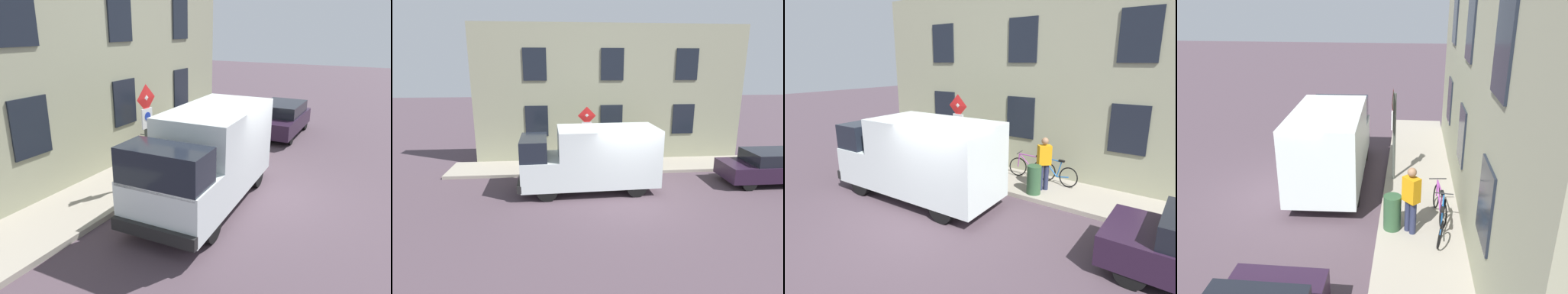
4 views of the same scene
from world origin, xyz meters
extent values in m
plane|color=#4B3B45|center=(0.00, 0.00, 0.00)|extent=(80.00, 80.00, 0.00)
cube|color=gray|center=(3.72, 0.00, 0.07)|extent=(2.10, 15.40, 0.14)
cube|color=#98997B|center=(5.12, 0.00, 3.36)|extent=(0.70, 13.40, 6.72)
cube|color=black|center=(4.75, -3.68, 2.15)|extent=(0.06, 1.10, 1.50)
cube|color=black|center=(4.75, 0.00, 2.15)|extent=(0.06, 1.10, 1.50)
cube|color=black|center=(4.75, 3.68, 2.15)|extent=(0.06, 1.10, 1.50)
cube|color=black|center=(4.75, -3.68, 4.84)|extent=(0.06, 1.10, 1.50)
cube|color=black|center=(4.75, 0.00, 4.84)|extent=(0.06, 1.10, 1.50)
cube|color=black|center=(4.75, 3.68, 4.84)|extent=(0.06, 1.10, 1.50)
cylinder|color=#474C47|center=(2.92, 1.39, 1.53)|extent=(0.09, 0.09, 2.77)
pyramid|color=silver|center=(2.84, 1.39, 2.66)|extent=(0.06, 0.50, 0.50)
pyramid|color=red|center=(2.84, 1.39, 2.66)|extent=(0.04, 0.56, 0.56)
cube|color=white|center=(2.86, 1.39, 2.11)|extent=(0.06, 0.44, 0.56)
cylinder|color=#1933B2|center=(2.83, 1.39, 2.17)|extent=(0.02, 0.24, 0.24)
cube|color=silver|center=(0.99, 0.75, 1.41)|extent=(2.14, 3.87, 2.18)
cube|color=silver|center=(0.90, 3.35, 0.87)|extent=(2.05, 1.48, 1.10)
cube|color=black|center=(0.89, 3.56, 1.77)|extent=(1.96, 1.05, 0.84)
cube|color=black|center=(0.87, 4.10, 0.50)|extent=(2.00, 0.24, 0.28)
cylinder|color=black|center=(0.02, 3.08, 0.38)|extent=(0.25, 0.77, 0.76)
cylinder|color=black|center=(1.78, 3.14, 0.38)|extent=(0.25, 0.77, 0.76)
cylinder|color=black|center=(0.15, -0.25, 0.38)|extent=(0.25, 0.77, 0.76)
cylinder|color=black|center=(1.91, -0.18, 0.38)|extent=(0.25, 0.77, 0.76)
cube|color=#27172C|center=(1.12, -6.13, 0.58)|extent=(1.76, 4.01, 0.64)
cube|color=black|center=(1.12, -6.33, 1.08)|extent=(1.62, 2.41, 0.60)
cylinder|color=black|center=(0.34, -4.81, 0.30)|extent=(0.18, 0.60, 0.60)
cylinder|color=black|center=(1.89, -4.81, 0.30)|extent=(0.18, 0.60, 0.60)
torus|color=black|center=(4.29, -1.12, 0.47)|extent=(0.22, 0.67, 0.66)
torus|color=black|center=(4.16, -2.16, 0.47)|extent=(0.22, 0.67, 0.66)
cylinder|color=blue|center=(4.25, -1.45, 0.68)|extent=(0.11, 0.60, 0.60)
cylinder|color=blue|center=(4.24, -1.53, 0.95)|extent=(0.12, 0.73, 0.07)
cylinder|color=blue|center=(4.20, -1.81, 0.66)|extent=(0.06, 0.19, 0.55)
cylinder|color=blue|center=(4.18, -1.95, 0.43)|extent=(0.09, 0.43, 0.12)
cylinder|color=blue|center=(4.28, -1.14, 0.72)|extent=(0.05, 0.09, 0.50)
cube|color=black|center=(4.19, -1.89, 0.97)|extent=(0.10, 0.21, 0.06)
cylinder|color=#262626|center=(4.28, -1.17, 1.02)|extent=(0.46, 0.09, 0.03)
torus|color=black|center=(4.17, -0.28, 0.47)|extent=(0.19, 0.67, 0.66)
torus|color=black|center=(4.28, -1.33, 0.47)|extent=(0.19, 0.67, 0.66)
cylinder|color=#913895|center=(4.20, -0.62, 0.68)|extent=(0.10, 0.60, 0.60)
cylinder|color=#913895|center=(4.21, -0.69, 0.95)|extent=(0.11, 0.73, 0.07)
cylinder|color=#913895|center=(4.24, -0.98, 0.66)|extent=(0.06, 0.19, 0.55)
cylinder|color=#913895|center=(4.26, -1.11, 0.43)|extent=(0.08, 0.43, 0.12)
cylinder|color=#913895|center=(4.17, -0.31, 0.72)|extent=(0.04, 0.09, 0.50)
cube|color=black|center=(4.25, -1.05, 0.97)|extent=(0.10, 0.21, 0.06)
cylinder|color=#262626|center=(4.17, -0.33, 1.02)|extent=(0.46, 0.08, 0.03)
cylinder|color=#262B47|center=(3.40, -1.52, 0.56)|extent=(0.16, 0.16, 0.85)
cylinder|color=#262B47|center=(3.53, -1.65, 0.56)|extent=(0.16, 0.16, 0.85)
cube|color=orange|center=(3.47, -1.59, 1.30)|extent=(0.46, 0.47, 0.62)
sphere|color=#936B4C|center=(3.47, -1.59, 1.75)|extent=(0.22, 0.22, 0.22)
cylinder|color=#2D5133|center=(3.02, -1.48, 0.59)|extent=(0.44, 0.44, 0.90)
camera|label=1|loc=(-3.05, 9.50, 4.51)|focal=33.72mm
camera|label=2|loc=(-10.92, 2.56, 4.82)|focal=29.51mm
camera|label=3|loc=(-5.47, -5.53, 4.12)|focal=29.29mm
camera|label=4|loc=(3.36, -9.99, 5.62)|focal=36.27mm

